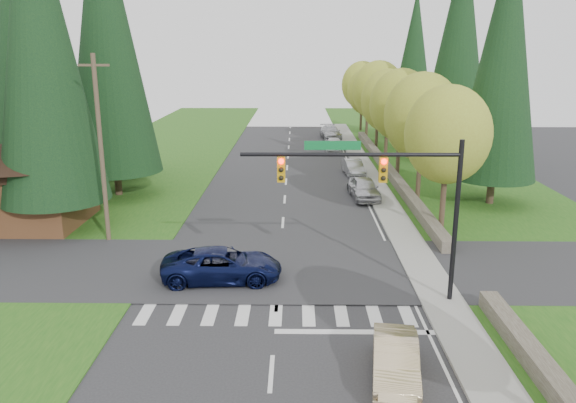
{
  "coord_description": "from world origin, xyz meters",
  "views": [
    {
      "loc": [
        0.77,
        -17.09,
        10.12
      ],
      "look_at": [
        0.39,
        10.04,
        2.8
      ],
      "focal_mm": 35.0,
      "sensor_mm": 36.0,
      "label": 1
    }
  ],
  "objects_px": {
    "parked_car_d": "(334,145)",
    "parked_car_e": "(331,132)",
    "parked_car_b": "(363,188)",
    "parked_car_a": "(364,188)",
    "parked_car_c": "(353,168)",
    "sedan_champagne": "(396,361)",
    "suv_navy": "(222,265)"
  },
  "relations": [
    {
      "from": "sedan_champagne",
      "to": "parked_car_c",
      "type": "xyz_separation_m",
      "value": [
        1.66,
        30.27,
        -0.01
      ]
    },
    {
      "from": "sedan_champagne",
      "to": "parked_car_c",
      "type": "bearing_deg",
      "value": 94.52
    },
    {
      "from": "parked_car_c",
      "to": "parked_car_e",
      "type": "distance_m",
      "value": 20.11
    },
    {
      "from": "sedan_champagne",
      "to": "parked_car_c",
      "type": "height_order",
      "value": "sedan_champagne"
    },
    {
      "from": "sedan_champagne",
      "to": "parked_car_b",
      "type": "height_order",
      "value": "sedan_champagne"
    },
    {
      "from": "parked_car_b",
      "to": "parked_car_d",
      "type": "distance_m",
      "value": 18.45
    },
    {
      "from": "sedan_champagne",
      "to": "suv_navy",
      "type": "bearing_deg",
      "value": 137.23
    },
    {
      "from": "parked_car_a",
      "to": "parked_car_d",
      "type": "relative_size",
      "value": 1.07
    },
    {
      "from": "parked_car_b",
      "to": "sedan_champagne",
      "type": "bearing_deg",
      "value": -101.55
    },
    {
      "from": "parked_car_b",
      "to": "parked_car_a",
      "type": "bearing_deg",
      "value": -97.48
    },
    {
      "from": "parked_car_d",
      "to": "parked_car_e",
      "type": "bearing_deg",
      "value": 92.81
    },
    {
      "from": "parked_car_c",
      "to": "suv_navy",
      "type": "bearing_deg",
      "value": -116.12
    },
    {
      "from": "sedan_champagne",
      "to": "suv_navy",
      "type": "relative_size",
      "value": 0.74
    },
    {
      "from": "parked_car_d",
      "to": "parked_car_e",
      "type": "height_order",
      "value": "parked_car_e"
    },
    {
      "from": "sedan_champagne",
      "to": "parked_car_d",
      "type": "xyz_separation_m",
      "value": [
        0.76,
        41.7,
        0.05
      ]
    },
    {
      "from": "parked_car_a",
      "to": "parked_car_d",
      "type": "bearing_deg",
      "value": 88.51
    },
    {
      "from": "parked_car_b",
      "to": "parked_car_e",
      "type": "distance_m",
      "value": 27.11
    },
    {
      "from": "sedan_champagne",
      "to": "parked_car_a",
      "type": "height_order",
      "value": "parked_car_a"
    },
    {
      "from": "parked_car_a",
      "to": "parked_car_c",
      "type": "distance_m",
      "value": 7.74
    },
    {
      "from": "suv_navy",
      "to": "parked_car_b",
      "type": "distance_m",
      "value": 17.44
    },
    {
      "from": "sedan_champagne",
      "to": "parked_car_e",
      "type": "height_order",
      "value": "parked_car_e"
    },
    {
      "from": "parked_car_d",
      "to": "sedan_champagne",
      "type": "bearing_deg",
      "value": -87.06
    },
    {
      "from": "sedan_champagne",
      "to": "parked_car_d",
      "type": "distance_m",
      "value": 41.71
    },
    {
      "from": "parked_car_c",
      "to": "parked_car_e",
      "type": "relative_size",
      "value": 0.76
    },
    {
      "from": "sedan_champagne",
      "to": "parked_car_e",
      "type": "distance_m",
      "value": 50.38
    },
    {
      "from": "sedan_champagne",
      "to": "suv_navy",
      "type": "xyz_separation_m",
      "value": [
        -6.49,
        7.85,
        0.09
      ]
    },
    {
      "from": "parked_car_e",
      "to": "parked_car_b",
      "type": "bearing_deg",
      "value": -94.6
    },
    {
      "from": "parked_car_a",
      "to": "parked_car_c",
      "type": "height_order",
      "value": "parked_car_a"
    },
    {
      "from": "parked_car_e",
      "to": "suv_navy",
      "type": "bearing_deg",
      "value": -106.02
    },
    {
      "from": "sedan_champagne",
      "to": "parked_car_b",
      "type": "bearing_deg",
      "value": 93.59
    },
    {
      "from": "suv_navy",
      "to": "parked_car_c",
      "type": "xyz_separation_m",
      "value": [
        8.15,
        22.42,
        -0.1
      ]
    },
    {
      "from": "suv_navy",
      "to": "parked_car_a",
      "type": "distance_m",
      "value": 16.79
    }
  ]
}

